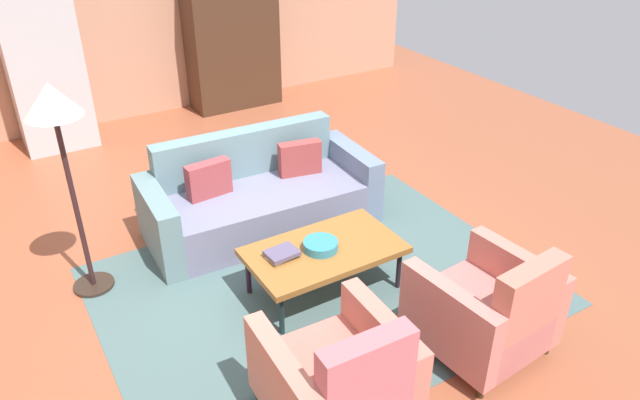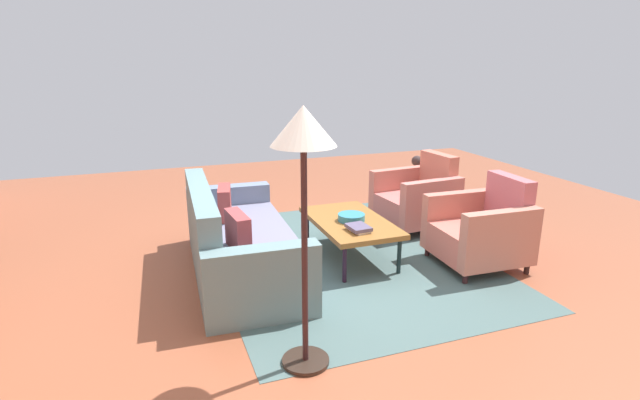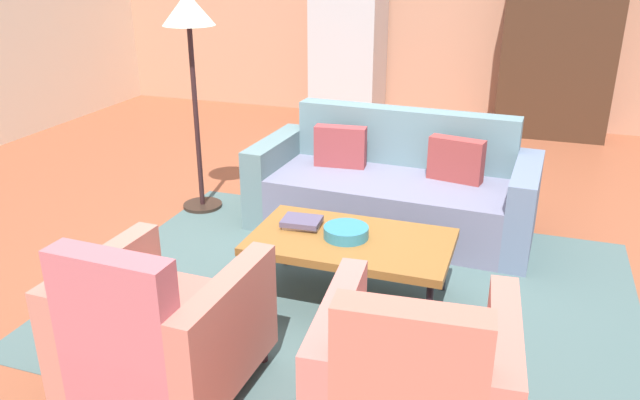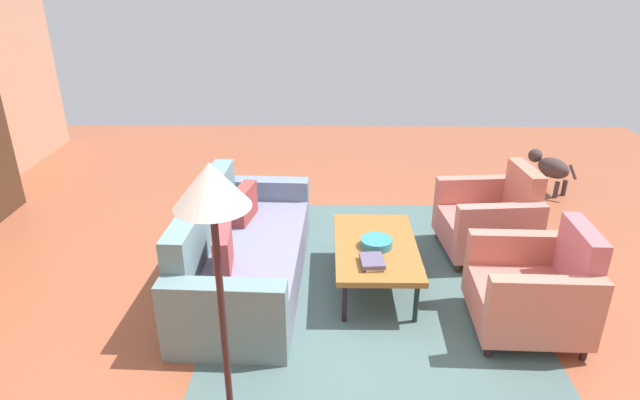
% 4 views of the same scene
% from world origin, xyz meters
% --- Properties ---
extents(ground_plane, '(10.51, 10.51, 0.00)m').
position_xyz_m(ground_plane, '(0.00, 0.00, 0.00)').
color(ground_plane, brown).
extents(wall_back, '(8.76, 0.12, 2.80)m').
position_xyz_m(wall_back, '(0.00, 4.09, 1.40)').
color(wall_back, tan).
rests_on(wall_back, ground).
extents(area_rug, '(3.40, 2.60, 0.01)m').
position_xyz_m(area_rug, '(0.23, -0.46, 0.00)').
color(area_rug, '#455F5E').
rests_on(area_rug, ground).
extents(couch, '(2.14, 0.99, 0.86)m').
position_xyz_m(couch, '(0.23, 0.67, 0.29)').
color(couch, slate).
rests_on(couch, ground).
extents(coffee_table, '(1.20, 0.70, 0.41)m').
position_xyz_m(coffee_table, '(0.23, -0.51, 0.37)').
color(coffee_table, black).
rests_on(coffee_table, ground).
extents(armchair_left, '(0.83, 0.83, 0.88)m').
position_xyz_m(armchair_left, '(-0.38, -1.68, 0.34)').
color(armchair_left, '#311B1F').
rests_on(armchair_left, ground).
extents(armchair_right, '(0.86, 0.86, 0.88)m').
position_xyz_m(armchair_right, '(0.83, -1.68, 0.34)').
color(armchair_right, '#3B2918').
rests_on(armchair_right, ground).
extents(fruit_bowl, '(0.27, 0.27, 0.07)m').
position_xyz_m(fruit_bowl, '(0.20, -0.51, 0.44)').
color(fruit_bowl, teal).
rests_on(fruit_bowl, coffee_table).
extents(book_stack, '(0.25, 0.20, 0.05)m').
position_xyz_m(book_stack, '(-0.11, -0.45, 0.44)').
color(book_stack, beige).
rests_on(book_stack, coffee_table).
extents(cabinet, '(1.20, 0.51, 1.80)m').
position_xyz_m(cabinet, '(1.37, 3.74, 0.90)').
color(cabinet, '#402819').
rests_on(cabinet, ground).
extents(refrigerator, '(0.80, 0.73, 1.85)m').
position_xyz_m(refrigerator, '(-1.02, 3.64, 0.93)').
color(refrigerator, '#B7BABF').
rests_on(refrigerator, ground).
extents(floor_lamp, '(0.40, 0.40, 1.72)m').
position_xyz_m(floor_lamp, '(-1.35, 0.49, 1.44)').
color(floor_lamp, '#2D211A').
rests_on(floor_lamp, ground).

